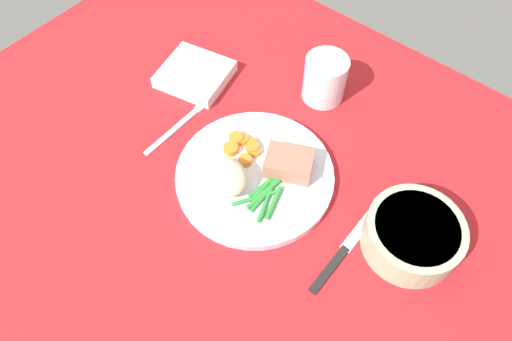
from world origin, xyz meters
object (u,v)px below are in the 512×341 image
(meat_portion, at_px, (289,163))
(dinner_plate, at_px, (256,176))
(knife, at_px, (348,245))
(water_glass, at_px, (324,81))
(napkin, at_px, (195,74))
(salad_bowl, at_px, (413,234))
(fork, at_px, (179,126))

(meat_portion, bearing_deg, dinner_plate, -130.60)
(knife, xyz_separation_m, water_glass, (-0.21, 0.23, 0.04))
(napkin, bearing_deg, meat_portion, -12.83)
(dinner_plate, height_order, napkin, napkin)
(salad_bowl, height_order, napkin, salad_bowl)
(knife, relative_size, salad_bowl, 1.40)
(knife, bearing_deg, fork, 178.67)
(knife, xyz_separation_m, napkin, (-0.43, 0.11, 0.01))
(dinner_plate, bearing_deg, meat_portion, 49.40)
(salad_bowl, bearing_deg, napkin, 174.57)
(meat_portion, relative_size, salad_bowl, 0.53)
(dinner_plate, xyz_separation_m, salad_bowl, (0.26, 0.06, 0.03))
(salad_bowl, bearing_deg, water_glass, 148.76)
(meat_portion, relative_size, napkin, 0.62)
(salad_bowl, bearing_deg, dinner_plate, -167.40)
(salad_bowl, bearing_deg, meat_portion, -175.97)
(salad_bowl, relative_size, napkin, 1.17)
(knife, height_order, salad_bowl, salad_bowl)
(fork, bearing_deg, napkin, 116.87)
(meat_portion, distance_m, fork, 0.22)
(dinner_plate, bearing_deg, salad_bowl, 12.60)
(fork, bearing_deg, dinner_plate, -1.13)
(dinner_plate, height_order, fork, dinner_plate)
(knife, height_order, water_glass, water_glass)
(meat_portion, bearing_deg, fork, -168.42)
(meat_portion, xyz_separation_m, water_glass, (-0.06, 0.19, 0.00))
(fork, bearing_deg, knife, -1.99)
(dinner_plate, xyz_separation_m, fork, (-0.18, -0.00, -0.01))
(fork, height_order, salad_bowl, salad_bowl)
(water_glass, bearing_deg, salad_bowl, -31.24)
(fork, distance_m, salad_bowl, 0.44)
(meat_portion, bearing_deg, napkin, 167.17)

